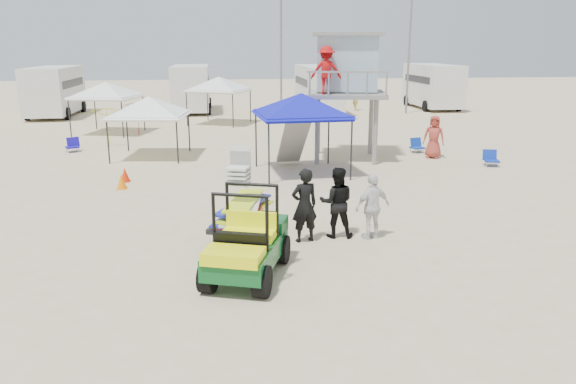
{
  "coord_description": "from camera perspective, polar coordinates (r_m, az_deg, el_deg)",
  "views": [
    {
      "loc": [
        -1.07,
        -9.78,
        4.69
      ],
      "look_at": [
        0.5,
        3.0,
        1.3
      ],
      "focal_mm": 35.0,
      "sensor_mm": 36.0,
      "label": 1
    }
  ],
  "objects": [
    {
      "name": "man_left",
      "position": [
        13.6,
        1.67,
        -1.37
      ],
      "size": [
        0.76,
        0.59,
        1.83
      ],
      "primitive_type": "imported",
      "rotation": [
        0.0,
        0.0,
        3.39
      ],
      "color": "black",
      "rests_on": "ground"
    },
    {
      "name": "light_pole_right",
      "position": [
        40.46,
        12.18,
        13.45
      ],
      "size": [
        0.14,
        0.14,
        8.0
      ],
      "primitive_type": "cylinder",
      "color": "slate",
      "rests_on": "ground"
    },
    {
      "name": "umbrella_b",
      "position": [
        27.83,
        -17.84,
        6.33
      ],
      "size": [
        2.62,
        2.65,
        1.91
      ],
      "primitive_type": "imported",
      "rotation": [
        0.0,
        0.0,
        0.3
      ],
      "color": "yellow",
      "rests_on": "ground"
    },
    {
      "name": "light_pole_left",
      "position": [
        37.01,
        -0.71,
        13.68
      ],
      "size": [
        0.14,
        0.14,
        8.0
      ],
      "primitive_type": "cylinder",
      "color": "slate",
      "rests_on": "ground"
    },
    {
      "name": "canopy_white_c",
      "position": [
        34.52,
        -7.06,
        11.31
      ],
      "size": [
        4.05,
        4.05,
        3.24
      ],
      "color": "black",
      "rests_on": "ground"
    },
    {
      "name": "rv_mid_right",
      "position": [
        40.5,
        3.12,
        10.63
      ],
      "size": [
        2.64,
        7.0,
        3.25
      ],
      "color": "silver",
      "rests_on": "ground"
    },
    {
      "name": "cone_far",
      "position": [
        19.6,
        -16.56,
        1.03
      ],
      "size": [
        0.34,
        0.34,
        0.5
      ],
      "primitive_type": "cone",
      "color": "orange",
      "rests_on": "ground"
    },
    {
      "name": "umbrella_a",
      "position": [
        31.16,
        -14.98,
        7.26
      ],
      "size": [
        2.35,
        2.38,
        1.8
      ],
      "primitive_type": "imported",
      "rotation": [
        0.0,
        0.0,
        0.22
      ],
      "color": "#B52613",
      "rests_on": "ground"
    },
    {
      "name": "surf_trailer",
      "position": [
        13.77,
        -4.76,
        -1.57
      ],
      "size": [
        1.77,
        2.44,
        2.04
      ],
      "color": "black",
      "rests_on": "ground"
    },
    {
      "name": "distant_beachgoers",
      "position": [
        30.82,
        10.84,
        7.44
      ],
      "size": [
        1.81,
        18.68,
        1.82
      ],
      "color": "gold",
      "rests_on": "ground"
    },
    {
      "name": "utility_cart",
      "position": [
        11.54,
        -4.31,
        -4.62
      ],
      "size": [
        1.94,
        2.72,
        1.87
      ],
      "color": "#0C501F",
      "rests_on": "ground"
    },
    {
      "name": "lifeguard_tower",
      "position": [
        23.65,
        5.69,
        12.42
      ],
      "size": [
        3.68,
        3.68,
        5.04
      ],
      "color": "gray",
      "rests_on": "ground"
    },
    {
      "name": "ground",
      "position": [
        10.9,
        -0.7,
        -10.73
      ],
      "size": [
        140.0,
        140.0,
        0.0
      ],
      "primitive_type": "plane",
      "color": "beige",
      "rests_on": "ground"
    },
    {
      "name": "canopy_blue",
      "position": [
        20.74,
        1.37,
        9.62
      ],
      "size": [
        3.36,
        3.36,
        3.39
      ],
      "color": "black",
      "rests_on": "ground"
    },
    {
      "name": "canopy_white_b",
      "position": [
        32.01,
        -18.04,
        10.34
      ],
      "size": [
        3.72,
        3.72,
        3.17
      ],
      "color": "black",
      "rests_on": "ground"
    },
    {
      "name": "rv_far_right",
      "position": [
        44.39,
        14.48,
        10.55
      ],
      "size": [
        2.64,
        6.6,
        3.25
      ],
      "color": "silver",
      "rests_on": "ground"
    },
    {
      "name": "rv_mid_left",
      "position": [
        41.42,
        -9.83,
        10.53
      ],
      "size": [
        2.65,
        6.5,
        3.25
      ],
      "color": "silver",
      "rests_on": "ground"
    },
    {
      "name": "beach_chair_a",
      "position": [
        27.21,
        -21.03,
        4.5
      ],
      "size": [
        0.7,
        0.77,
        0.64
      ],
      "color": "#190E9A",
      "rests_on": "ground"
    },
    {
      "name": "cone_near",
      "position": [
        20.58,
        -16.23,
        1.69
      ],
      "size": [
        0.34,
        0.34,
        0.5
      ],
      "primitive_type": "cone",
      "color": "red",
      "rests_on": "ground"
    },
    {
      "name": "man_right",
      "position": [
        13.97,
        8.58,
        -1.48
      ],
      "size": [
        1.04,
        0.71,
        1.65
      ],
      "primitive_type": "imported",
      "rotation": [
        0.0,
        0.0,
        3.49
      ],
      "color": "white",
      "rests_on": "ground"
    },
    {
      "name": "man_mid",
      "position": [
        13.99,
        4.96,
        -1.06
      ],
      "size": [
        0.96,
        0.8,
        1.78
      ],
      "primitive_type": "imported",
      "rotation": [
        0.0,
        0.0,
        2.99
      ],
      "color": "black",
      "rests_on": "ground"
    },
    {
      "name": "rv_far_left",
      "position": [
        41.35,
        -22.65,
        9.62
      ],
      "size": [
        2.64,
        6.8,
        3.25
      ],
      "color": "silver",
      "rests_on": "ground"
    },
    {
      "name": "beach_chair_c",
      "position": [
        23.8,
        19.9,
        3.26
      ],
      "size": [
        0.65,
        0.71,
        0.64
      ],
      "color": "#0E2C9F",
      "rests_on": "ground"
    },
    {
      "name": "beach_chair_b",
      "position": [
        25.93,
        12.93,
        4.65
      ],
      "size": [
        0.66,
        0.72,
        0.64
      ],
      "color": "#0F36A5",
      "rests_on": "ground"
    },
    {
      "name": "canopy_white_a",
      "position": [
        24.57,
        -13.99,
        9.08
      ],
      "size": [
        3.29,
        3.29,
        3.0
      ],
      "color": "black",
      "rests_on": "ground"
    }
  ]
}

